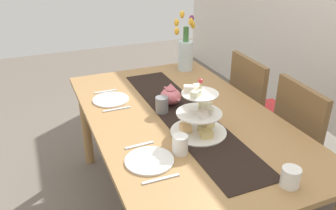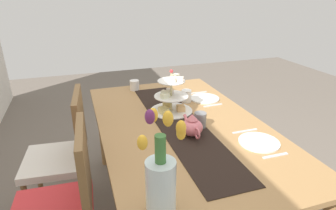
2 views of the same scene
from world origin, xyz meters
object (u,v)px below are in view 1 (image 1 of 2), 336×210
object	(u,v)px
tulip_vase	(185,51)
mug_grey	(162,105)
dinner_plate_right	(149,160)
fork_left	(106,91)
knife_left	(117,109)
dinner_plate_left	(111,100)
tiered_cake_stand	(199,116)
mug_white_text	(180,144)
dining_table	(182,129)
fork_right	(140,145)
chair_left	(258,109)
teapot	(171,95)
knife_right	(161,179)
cream_jug	(290,177)
chair_right	(309,144)

from	to	relation	value
tulip_vase	mug_grey	distance (m)	0.77
tulip_vase	dinner_plate_right	size ratio (longest dim) A/B	1.96
fork_left	knife_left	size ratio (longest dim) A/B	0.88
dinner_plate_left	tiered_cake_stand	bearing A→B (deg)	29.84
mug_white_text	dining_table	bearing A→B (deg)	153.82
fork_right	mug_white_text	bearing A→B (deg)	49.56
tiered_cake_stand	fork_left	world-z (taller)	tiered_cake_stand
knife_left	mug_grey	xyz separation A→B (m)	(0.14, 0.24, 0.05)
tulip_vase	knife_left	xyz separation A→B (m)	(0.48, -0.68, -0.15)
fork_left	mug_white_text	xyz separation A→B (m)	(0.86, 0.16, 0.04)
chair_left	teapot	bearing A→B (deg)	-83.85
knife_right	dining_table	bearing A→B (deg)	146.55
tulip_vase	fork_left	bearing A→B (deg)	-74.60
tulip_vase	cream_jug	size ratio (longest dim) A/B	5.30
chair_right	fork_left	world-z (taller)	chair_right
tulip_vase	cream_jug	xyz separation A→B (m)	(1.45, -0.20, -0.11)
chair_left	fork_right	bearing A→B (deg)	-66.87
dinner_plate_right	fork_right	distance (m)	0.15
dinner_plate_right	mug_white_text	distance (m)	0.17
tulip_vase	dinner_plate_right	distance (m)	1.27
mug_grey	teapot	bearing A→B (deg)	132.83
fork_left	mug_white_text	distance (m)	0.88
chair_left	cream_jug	world-z (taller)	chair_left
teapot	chair_left	bearing A→B (deg)	96.15
dinner_plate_left	knife_left	xyz separation A→B (m)	(0.14, 0.00, -0.00)
fork_right	mug_white_text	world-z (taller)	mug_white_text
chair_right	dinner_plate_left	world-z (taller)	chair_right
chair_left	dinner_plate_left	bearing A→B (deg)	-96.36
knife_left	mug_grey	size ratio (longest dim) A/B	1.79
dining_table	chair_left	bearing A→B (deg)	108.50
fork_right	dinner_plate_right	bearing A→B (deg)	0.00
dining_table	chair_left	size ratio (longest dim) A/B	1.91
dining_table	chair_left	xyz separation A→B (m)	(-0.25, 0.75, -0.13)
teapot	fork_right	xyz separation A→B (m)	(0.38, -0.33, -0.06)
dinner_plate_left	mug_white_text	distance (m)	0.73
dining_table	knife_left	bearing A→B (deg)	-124.19
dinner_plate_right	tulip_vase	bearing A→B (deg)	147.16
dinner_plate_right	knife_left	bearing A→B (deg)	180.00
knife_right	mug_white_text	distance (m)	0.23
fork_left	dinner_plate_left	bearing A→B (deg)	0.00
dinner_plate_left	fork_left	bearing A→B (deg)	180.00
fork_right	mug_grey	world-z (taller)	mug_grey
knife_left	mug_white_text	size ratio (longest dim) A/B	1.79
cream_jug	knife_right	xyz separation A→B (m)	(-0.24, -0.48, -0.04)
dining_table	knife_left	distance (m)	0.41
fork_right	fork_left	bearing A→B (deg)	180.00
chair_right	dinner_plate_left	size ratio (longest dim) A/B	3.96
knife_left	dinner_plate_right	size ratio (longest dim) A/B	0.74
cream_jug	dinner_plate_right	world-z (taller)	cream_jug
tiered_cake_stand	tulip_vase	world-z (taller)	tulip_vase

